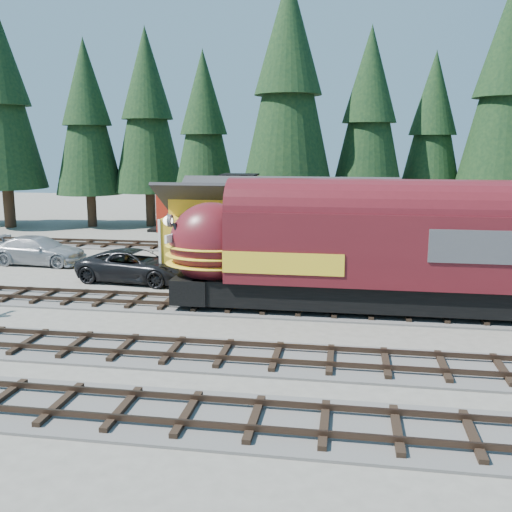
# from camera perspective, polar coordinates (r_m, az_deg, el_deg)

# --- Properties ---
(ground) EXTENTS (120.00, 120.00, 0.00)m
(ground) POSITION_cam_1_polar(r_m,az_deg,el_deg) (21.48, -0.50, -8.25)
(ground) COLOR #6B665B
(ground) RESTS_ON ground
(track_siding) EXTENTS (68.00, 3.20, 0.33)m
(track_siding) POSITION_cam_1_polar(r_m,az_deg,el_deg) (25.84, 23.67, -5.71)
(track_siding) COLOR #4C4947
(track_siding) RESTS_ON ground
(track_spur) EXTENTS (32.00, 3.20, 0.33)m
(track_spur) POSITION_cam_1_polar(r_m,az_deg,el_deg) (40.90, -10.11, 0.96)
(track_spur) COLOR #4C4947
(track_spur) RESTS_ON ground
(depot) EXTENTS (12.80, 7.00, 5.30)m
(depot) POSITION_cam_1_polar(r_m,az_deg,el_deg) (30.95, 2.77, 3.36)
(depot) COLOR gold
(depot) RESTS_ON ground
(conifer_backdrop) EXTENTS (79.52, 24.01, 17.39)m
(conifer_backdrop) POSITION_cam_1_polar(r_m,az_deg,el_deg) (45.09, 13.95, 14.84)
(conifer_backdrop) COLOR black
(conifer_backdrop) RESTS_ON ground
(locomotive) EXTENTS (15.94, 3.17, 4.33)m
(locomotive) POSITION_cam_1_polar(r_m,az_deg,el_deg) (24.41, 8.49, 0.15)
(locomotive) COLOR black
(locomotive) RESTS_ON ground
(caboose) EXTENTS (9.14, 2.65, 4.75)m
(caboose) POSITION_cam_1_polar(r_m,az_deg,el_deg) (39.13, -2.89, 4.12)
(caboose) COLOR black
(caboose) RESTS_ON ground
(pickup_truck_a) EXTENTS (6.35, 3.44, 1.69)m
(pickup_truck_a) POSITION_cam_1_polar(r_m,az_deg,el_deg) (30.72, -11.92, -0.94)
(pickup_truck_a) COLOR black
(pickup_truck_a) RESTS_ON ground
(pickup_truck_b) EXTENTS (5.91, 2.62, 1.69)m
(pickup_truck_b) POSITION_cam_1_polar(r_m,az_deg,el_deg) (36.79, -20.88, 0.52)
(pickup_truck_b) COLOR #A2A4A9
(pickup_truck_b) RESTS_ON ground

